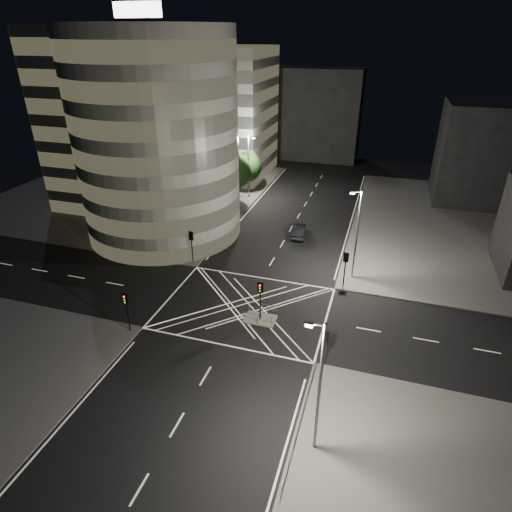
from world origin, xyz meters
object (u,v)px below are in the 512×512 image
(central_island, at_px, (260,319))
(street_lamp_right_near, at_px, (319,386))
(traffic_signal_fl, at_px, (192,241))
(traffic_signal_nr, at_px, (324,344))
(traffic_signal_nl, at_px, (126,305))
(traffic_signal_island, at_px, (260,294))
(street_lamp_right_far, at_px, (356,233))
(street_lamp_left_far, at_px, (249,165))
(sedan, at_px, (299,231))
(traffic_signal_fr, at_px, (345,263))
(street_lamp_left_near, at_px, (203,204))

(central_island, distance_m, street_lamp_right_near, 15.54)
(traffic_signal_fl, height_order, traffic_signal_nr, same)
(traffic_signal_nl, bearing_deg, street_lamp_right_near, -21.55)
(traffic_signal_nl, height_order, street_lamp_right_near, street_lamp_right_near)
(central_island, height_order, traffic_signal_island, traffic_signal_island)
(street_lamp_right_far, bearing_deg, traffic_signal_nl, -139.09)
(central_island, height_order, street_lamp_left_far, street_lamp_left_far)
(central_island, xyz_separation_m, street_lamp_left_far, (-11.44, 31.50, 5.47))
(traffic_signal_fl, distance_m, sedan, 15.37)
(traffic_signal_fr, xyz_separation_m, street_lamp_right_far, (0.64, 2.20, 2.63))
(traffic_signal_nr, relative_size, street_lamp_left_near, 0.40)
(street_lamp_left_near, bearing_deg, traffic_signal_fr, -15.92)
(traffic_signal_island, relative_size, sedan, 0.84)
(central_island, relative_size, sedan, 0.63)
(central_island, relative_size, street_lamp_left_far, 0.30)
(traffic_signal_fl, xyz_separation_m, traffic_signal_fr, (17.60, 0.00, 0.00))
(sedan, bearing_deg, central_island, 83.22)
(traffic_signal_nl, relative_size, traffic_signal_fr, 1.00)
(central_island, height_order, sedan, sedan)
(traffic_signal_fl, relative_size, traffic_signal_nr, 1.00)
(central_island, distance_m, street_lamp_left_far, 33.95)
(traffic_signal_nr, height_order, street_lamp_right_far, street_lamp_right_far)
(traffic_signal_nl, xyz_separation_m, sedan, (10.30, 24.81, -2.13))
(street_lamp_left_far, bearing_deg, street_lamp_right_far, -48.06)
(traffic_signal_nr, bearing_deg, street_lamp_left_far, 116.36)
(traffic_signal_fr, relative_size, sedan, 0.84)
(traffic_signal_fr, bearing_deg, street_lamp_right_far, 73.89)
(traffic_signal_fl, relative_size, traffic_signal_nl, 1.00)
(central_island, bearing_deg, traffic_signal_island, 0.00)
(street_lamp_right_far, xyz_separation_m, sedan, (-7.94, 9.01, -4.75))
(traffic_signal_fl, relative_size, street_lamp_right_near, 0.40)
(central_island, bearing_deg, traffic_signal_nr, -37.93)
(traffic_signal_nr, bearing_deg, sedan, 106.40)
(street_lamp_left_near, bearing_deg, traffic_signal_fl, -83.03)
(traffic_signal_fl, xyz_separation_m, traffic_signal_nr, (17.60, -13.60, 0.00))
(central_island, xyz_separation_m, traffic_signal_nr, (6.80, -5.30, 2.84))
(traffic_signal_nr, relative_size, street_lamp_left_far, 0.40)
(traffic_signal_fr, bearing_deg, sedan, 123.08)
(traffic_signal_nl, height_order, traffic_signal_island, same)
(central_island, bearing_deg, traffic_signal_fr, 50.67)
(traffic_signal_fl, distance_m, street_lamp_right_far, 18.55)
(central_island, height_order, street_lamp_left_near, street_lamp_left_near)
(traffic_signal_fr, distance_m, street_lamp_right_near, 20.97)
(street_lamp_right_near, height_order, sedan, street_lamp_right_near)
(traffic_signal_fl, bearing_deg, street_lamp_left_near, 96.97)
(sedan, bearing_deg, street_lamp_left_far, -55.88)
(traffic_signal_nl, xyz_separation_m, street_lamp_left_far, (-0.64, 36.80, 2.63))
(street_lamp_left_near, bearing_deg, central_island, -49.73)
(street_lamp_left_far, distance_m, sedan, 16.91)
(street_lamp_left_far, bearing_deg, traffic_signal_fr, -51.83)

